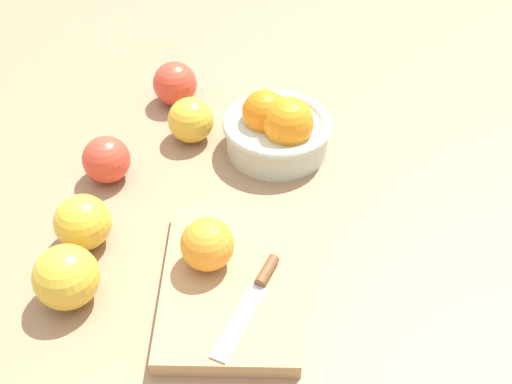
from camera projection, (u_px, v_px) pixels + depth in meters
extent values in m
plane|color=#997556|center=(189.00, 203.00, 0.91)|extent=(2.40, 2.40, 0.00)
cylinder|color=beige|center=(277.00, 137.00, 0.98)|extent=(0.15, 0.15, 0.05)
torus|color=beige|center=(278.00, 124.00, 0.96)|extent=(0.16, 0.16, 0.02)
sphere|color=orange|center=(264.00, 112.00, 0.96)|extent=(0.07, 0.07, 0.07)
sphere|color=orange|center=(288.00, 123.00, 0.94)|extent=(0.07, 0.07, 0.07)
cube|color=tan|center=(231.00, 284.00, 0.79)|extent=(0.25, 0.18, 0.02)
sphere|color=orange|center=(207.00, 244.00, 0.77)|extent=(0.07, 0.07, 0.07)
cube|color=silver|center=(239.00, 322.00, 0.73)|extent=(0.11, 0.07, 0.00)
cylinder|color=brown|center=(267.00, 271.00, 0.78)|extent=(0.05, 0.03, 0.01)
sphere|color=gold|center=(192.00, 120.00, 0.99)|extent=(0.07, 0.07, 0.07)
sphere|color=#D6422D|center=(106.00, 160.00, 0.92)|extent=(0.07, 0.07, 0.07)
sphere|color=#D6422D|center=(175.00, 84.00, 1.06)|extent=(0.07, 0.07, 0.07)
sphere|color=gold|center=(83.00, 222.00, 0.83)|extent=(0.07, 0.07, 0.07)
sphere|color=gold|center=(66.00, 277.00, 0.76)|extent=(0.08, 0.08, 0.08)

